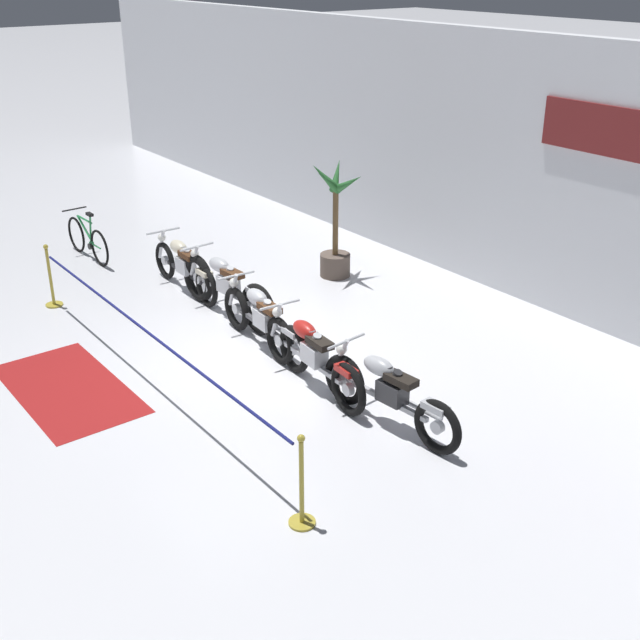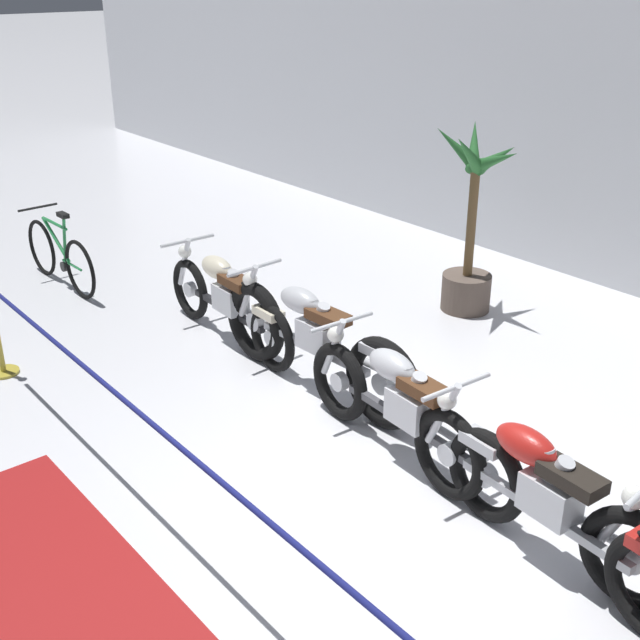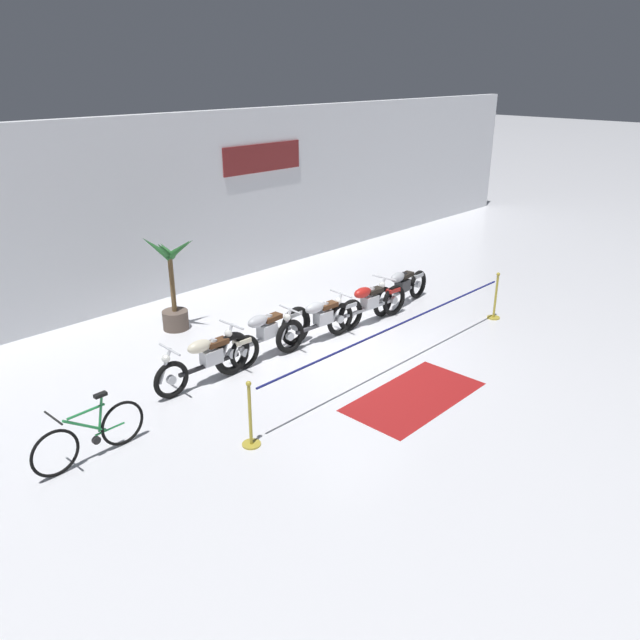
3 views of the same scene
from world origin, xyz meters
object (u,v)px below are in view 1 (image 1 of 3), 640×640
(motorcycle_red_3, at_px, (312,355))
(motorcycle_silver_4, at_px, (388,393))
(motorcycle_cream_0, at_px, (184,266))
(stanchion_far_left, at_px, (105,310))
(floor_banner, at_px, (68,389))
(bicycle, at_px, (88,240))
(motorcycle_silver_1, at_px, (227,288))
(stanchion_mid_left, at_px, (302,494))
(potted_palm_left_of_row, at_px, (336,231))
(motorcycle_silver_2, at_px, (263,320))

(motorcycle_red_3, distance_m, motorcycle_silver_4, 1.36)
(motorcycle_red_3, bearing_deg, motorcycle_silver_4, 6.13)
(motorcycle_cream_0, height_order, stanchion_far_left, stanchion_far_left)
(motorcycle_red_3, height_order, floor_banner, motorcycle_red_3)
(bicycle, bearing_deg, stanchion_far_left, -18.57)
(motorcycle_silver_1, height_order, stanchion_mid_left, stanchion_mid_left)
(motorcycle_silver_1, distance_m, motorcycle_silver_4, 3.99)
(motorcycle_silver_4, relative_size, potted_palm_left_of_row, 1.06)
(motorcycle_cream_0, height_order, bicycle, bicycle)
(motorcycle_red_3, bearing_deg, stanchion_mid_left, -38.54)
(stanchion_mid_left, bearing_deg, stanchion_far_left, 180.00)
(motorcycle_silver_1, distance_m, floor_banner, 3.05)
(bicycle, bearing_deg, motorcycle_silver_2, 5.89)
(stanchion_far_left, bearing_deg, bicycle, 161.43)
(motorcycle_red_3, relative_size, floor_banner, 0.94)
(motorcycle_silver_1, relative_size, stanchion_mid_left, 2.34)
(motorcycle_silver_2, distance_m, motorcycle_silver_4, 2.67)
(stanchion_far_left, bearing_deg, floor_banner, -54.39)
(potted_palm_left_of_row, xyz_separation_m, floor_banner, (1.12, -5.37, -0.83))
(stanchion_far_left, xyz_separation_m, floor_banner, (0.61, -0.86, -0.69))
(motorcycle_silver_4, bearing_deg, motorcycle_silver_2, -179.24)
(motorcycle_silver_4, bearing_deg, motorcycle_silver_1, 177.94)
(motorcycle_silver_2, relative_size, bicycle, 1.36)
(bicycle, relative_size, floor_banner, 0.68)
(motorcycle_silver_4, distance_m, bicycle, 7.87)
(motorcycle_silver_4, distance_m, stanchion_mid_left, 2.11)
(motorcycle_silver_4, bearing_deg, bicycle, -175.85)
(motorcycle_silver_2, height_order, potted_palm_left_of_row, potted_palm_left_of_row)
(bicycle, bearing_deg, motorcycle_silver_4, 4.15)
(motorcycle_silver_2, height_order, motorcycle_silver_4, motorcycle_silver_2)
(motorcycle_red_3, relative_size, stanchion_far_left, 0.34)
(motorcycle_silver_1, bearing_deg, motorcycle_silver_4, -2.06)
(stanchion_far_left, bearing_deg, motorcycle_red_3, 35.30)
(motorcycle_red_3, bearing_deg, floor_banner, -125.66)
(motorcycle_red_3, distance_m, bicycle, 6.51)
(motorcycle_silver_1, height_order, bicycle, motorcycle_silver_1)
(motorcycle_silver_2, bearing_deg, stanchion_mid_left, -27.96)
(motorcycle_cream_0, relative_size, stanchion_mid_left, 2.08)
(motorcycle_silver_2, bearing_deg, motorcycle_red_3, -4.75)
(motorcycle_cream_0, distance_m, floor_banner, 3.58)
(motorcycle_silver_4, distance_m, stanchion_far_left, 4.30)
(bicycle, distance_m, stanchion_mid_left, 8.82)
(motorcycle_red_3, xyz_separation_m, stanchion_mid_left, (2.22, -1.77, -0.11))
(motorcycle_red_3, bearing_deg, potted_palm_left_of_row, 137.61)
(motorcycle_red_3, xyz_separation_m, potted_palm_left_of_row, (-3.00, 2.74, 0.37))
(stanchion_far_left, distance_m, stanchion_mid_left, 4.73)
(motorcycle_silver_1, relative_size, stanchion_far_left, 0.36)
(motorcycle_silver_1, bearing_deg, motorcycle_red_3, -6.23)
(bicycle, height_order, floor_banner, bicycle)
(motorcycle_silver_1, height_order, motorcycle_silver_2, motorcycle_silver_1)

